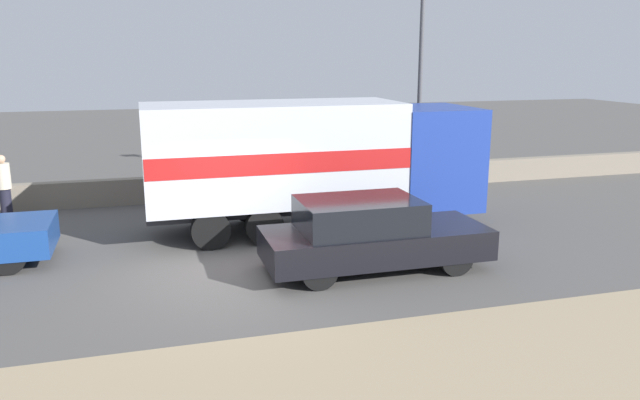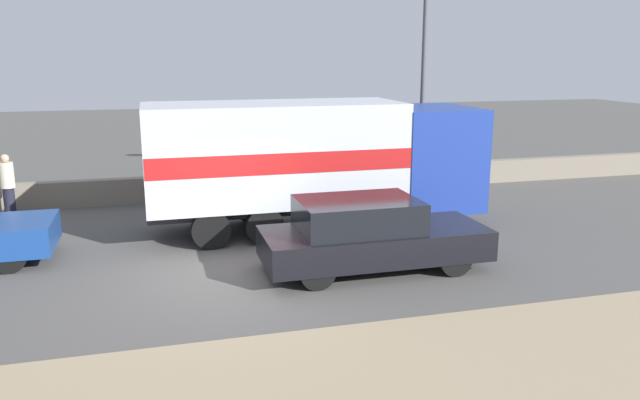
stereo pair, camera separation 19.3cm
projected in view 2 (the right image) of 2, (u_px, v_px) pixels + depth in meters
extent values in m
plane|color=#514F4C|center=(248.00, 273.00, 12.42)|extent=(80.00, 80.00, 0.00)
cube|color=gray|center=(213.00, 186.00, 18.74)|extent=(60.00, 0.35, 0.75)
cylinder|color=#4C4C51|center=(423.00, 85.00, 18.68)|extent=(0.14, 0.14, 6.73)
cube|color=navy|center=(430.00, 157.00, 16.08)|extent=(2.08, 2.48, 2.55)
cube|color=black|center=(467.00, 136.00, 16.22)|extent=(0.06, 2.10, 1.12)
cube|color=#2D2D33|center=(275.00, 205.00, 15.27)|extent=(6.09, 1.33, 0.25)
cube|color=silver|center=(274.00, 152.00, 14.97)|extent=(6.09, 2.42, 2.36)
cube|color=red|center=(274.00, 155.00, 14.98)|extent=(6.06, 2.44, 0.47)
cylinder|color=black|center=(412.00, 195.00, 17.34)|extent=(0.88, 0.28, 0.88)
cylinder|color=black|center=(446.00, 213.00, 15.39)|extent=(0.88, 0.28, 0.88)
cylinder|color=black|center=(203.00, 208.00, 15.86)|extent=(0.88, 0.28, 0.88)
cylinder|color=black|center=(211.00, 230.00, 13.91)|extent=(0.88, 0.28, 0.88)
cylinder|color=black|center=(250.00, 205.00, 16.17)|extent=(0.88, 0.28, 0.88)
cylinder|color=black|center=(265.00, 226.00, 14.22)|extent=(0.88, 0.28, 0.88)
cube|color=black|center=(374.00, 243.00, 12.54)|extent=(4.52, 1.80, 0.60)
cube|color=black|center=(358.00, 215.00, 12.31)|extent=(2.35, 1.65, 0.62)
cylinder|color=black|center=(422.00, 237.00, 13.68)|extent=(0.68, 0.20, 0.68)
cylinder|color=black|center=(455.00, 259.00, 12.21)|extent=(0.68, 0.20, 0.68)
cylinder|color=black|center=(298.00, 247.00, 12.96)|extent=(0.68, 0.20, 0.68)
cylinder|color=black|center=(317.00, 272.00, 11.50)|extent=(0.68, 0.20, 0.68)
cylinder|color=black|center=(23.00, 235.00, 13.81)|extent=(0.70, 0.20, 0.70)
cylinder|color=black|center=(8.00, 256.00, 12.37)|extent=(0.70, 0.20, 0.70)
cylinder|color=#1E1E2D|center=(10.00, 203.00, 16.57)|extent=(0.29, 0.29, 0.81)
cylinder|color=beige|center=(7.00, 175.00, 16.40)|extent=(0.37, 0.37, 0.68)
sphere|color=tan|center=(5.00, 158.00, 16.30)|extent=(0.22, 0.22, 0.22)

